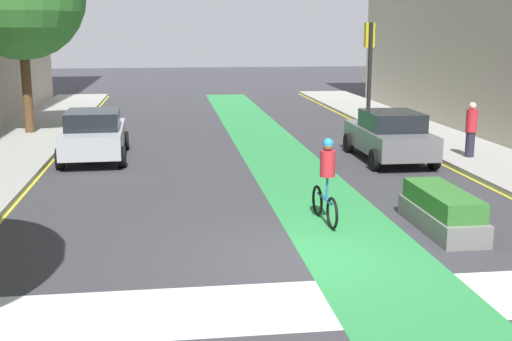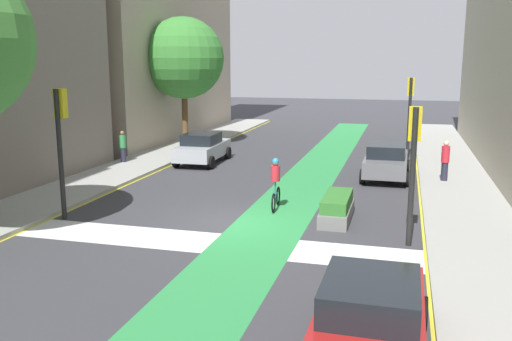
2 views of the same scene
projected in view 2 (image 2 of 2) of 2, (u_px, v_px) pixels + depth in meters
name	position (u px, v px, depth m)	size (l,w,h in m)	color
ground_plane	(232.00, 223.00, 17.86)	(120.00, 120.00, 0.00)	#38383D
bike_lane_paint	(269.00, 226.00, 17.55)	(2.40, 60.00, 0.01)	#2D8C47
crosswalk_band	(211.00, 243.00, 15.96)	(12.00, 1.80, 0.01)	silver
sidewalk_left	(32.00, 206.00, 19.75)	(3.00, 60.00, 0.15)	#9E9E99
curb_stripe_left	(69.00, 211.00, 19.38)	(0.16, 60.00, 0.01)	yellow
sidewalk_right	(479.00, 240.00, 15.94)	(3.00, 60.00, 0.15)	#9E9E99
curb_stripe_right	(425.00, 239.00, 16.34)	(0.16, 60.00, 0.01)	yellow
traffic_signal_near_right	(414.00, 149.00, 15.34)	(0.35, 0.52, 3.94)	black
traffic_signal_near_left	(61.00, 129.00, 17.90)	(0.35, 0.52, 4.30)	black
traffic_signal_far_right	(410.00, 102.00, 28.96)	(0.35, 0.52, 4.31)	black
car_grey_right_far	(386.00, 161.00, 24.52)	(2.06, 4.22, 1.57)	slate
car_red_right_near	(370.00, 318.00, 9.55)	(2.06, 4.22, 1.57)	#A51919
car_silver_left_far	(203.00, 148.00, 28.22)	(2.13, 4.25, 1.57)	#B2B7BF
cyclist_in_lane	(276.00, 183.00, 19.39)	(0.32, 1.73, 1.86)	black
pedestrian_sidewalk_right_a	(445.00, 160.00, 23.41)	(0.34, 0.34, 1.71)	#262638
pedestrian_sidewalk_left_a	(123.00, 146.00, 27.74)	(0.34, 0.34, 1.58)	#262638
street_tree_far	(184.00, 58.00, 32.88)	(4.84, 4.84, 7.59)	brown
median_planter	(337.00, 208.00, 18.19)	(0.92, 2.64, 0.85)	slate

